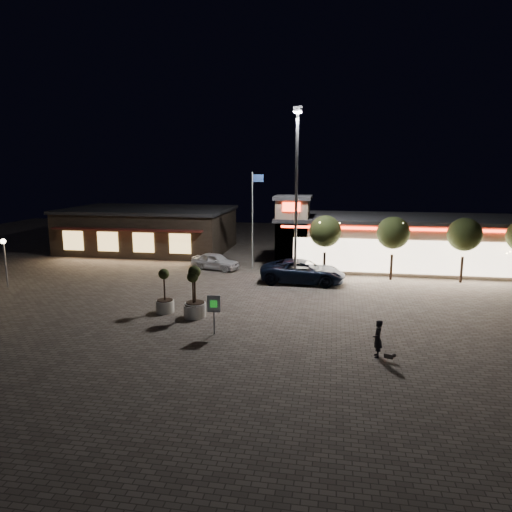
% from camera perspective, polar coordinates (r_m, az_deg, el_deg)
% --- Properties ---
extents(ground, '(90.00, 90.00, 0.00)m').
position_cam_1_polar(ground, '(25.66, -1.22, -7.97)').
color(ground, slate).
rests_on(ground, ground).
extents(retail_building, '(20.40, 8.40, 6.10)m').
position_cam_1_polar(retail_building, '(40.39, 16.59, 1.81)').
color(retail_building, gray).
rests_on(retail_building, ground).
extents(restaurant_building, '(16.40, 11.00, 4.30)m').
position_cam_1_polar(restaurant_building, '(48.00, -13.18, 3.31)').
color(restaurant_building, '#382D23').
rests_on(restaurant_building, ground).
extents(floodlight_pole, '(0.60, 0.40, 12.38)m').
position_cam_1_polar(floodlight_pole, '(31.95, 5.08, 8.59)').
color(floodlight_pole, gray).
rests_on(floodlight_pole, ground).
extents(flagpole, '(0.95, 0.10, 8.00)m').
position_cam_1_polar(flagpole, '(37.57, -0.30, 5.50)').
color(flagpole, white).
rests_on(flagpole, ground).
extents(lamp_post_west, '(0.36, 0.36, 3.48)m').
position_cam_1_polar(lamp_post_west, '(36.36, -28.94, 0.30)').
color(lamp_post_west, gray).
rests_on(lamp_post_west, ground).
extents(string_tree_a, '(2.42, 2.42, 4.79)m').
position_cam_1_polar(string_tree_a, '(35.14, 8.65, 3.06)').
color(string_tree_a, '#332319').
rests_on(string_tree_a, ground).
extents(string_tree_b, '(2.42, 2.42, 4.79)m').
position_cam_1_polar(string_tree_b, '(35.40, 16.77, 2.77)').
color(string_tree_b, '#332319').
rests_on(string_tree_b, ground).
extents(string_tree_c, '(2.42, 2.42, 4.79)m').
position_cam_1_polar(string_tree_c, '(36.35, 24.62, 2.44)').
color(string_tree_c, '#332319').
rests_on(string_tree_c, ground).
extents(pickup_truck, '(6.22, 3.00, 1.71)m').
position_cam_1_polar(pickup_truck, '(33.61, 5.87, -1.93)').
color(pickup_truck, black).
rests_on(pickup_truck, ground).
extents(white_sedan, '(4.39, 2.72, 1.39)m').
position_cam_1_polar(white_sedan, '(37.99, -5.12, -0.65)').
color(white_sedan, white).
rests_on(white_sedan, ground).
extents(pedestrian, '(0.43, 0.64, 1.71)m').
position_cam_1_polar(pedestrian, '(21.30, 14.97, -9.97)').
color(pedestrian, black).
rests_on(pedestrian, ground).
extents(dog, '(0.51, 0.29, 0.27)m').
position_cam_1_polar(dog, '(21.17, 16.46, -11.87)').
color(dog, '#59514C').
rests_on(dog, ground).
extents(planter_left, '(1.06, 1.06, 2.62)m').
position_cam_1_polar(planter_left, '(27.23, -11.33, -5.28)').
color(planter_left, silver).
rests_on(planter_left, ground).
extents(planter_mid, '(1.09, 1.09, 2.68)m').
position_cam_1_polar(planter_mid, '(26.03, -7.84, -5.88)').
color(planter_mid, silver).
rests_on(planter_mid, ground).
extents(planter_right, '(1.20, 1.20, 2.96)m').
position_cam_1_polar(planter_right, '(26.14, -7.61, -5.60)').
color(planter_right, silver).
rests_on(planter_right, ground).
extents(valet_sign, '(0.68, 0.14, 2.04)m').
position_cam_1_polar(valet_sign, '(23.19, -5.29, -6.38)').
color(valet_sign, gray).
rests_on(valet_sign, ground).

